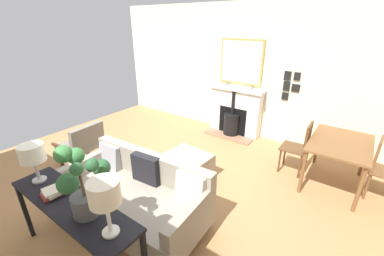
{
  "coord_description": "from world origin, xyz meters",
  "views": [
    {
      "loc": [
        2.32,
        2.33,
        2.32
      ],
      "look_at": [
        -0.55,
        0.25,
        0.79
      ],
      "focal_mm": 22.96,
      "sensor_mm": 36.0,
      "label": 1
    }
  ],
  "objects_px": {
    "dining_table": "(340,147)",
    "potted_plant": "(82,182)",
    "book_stack": "(57,190)",
    "dining_chair_near_fireplace": "(301,145)",
    "table_lamp_near_end": "(32,154)",
    "dining_chair_by_back_wall": "(382,165)",
    "fireplace": "(235,114)",
    "mantel_bowl_far": "(249,88)",
    "ottoman": "(186,165)",
    "armchair_accent": "(83,142)",
    "table_lamp_far_end": "(104,195)",
    "mantel_bowl_near": "(224,84)",
    "console_table": "(72,210)",
    "sofa": "(135,195)"
  },
  "relations": [
    {
      "from": "armchair_accent",
      "to": "potted_plant",
      "type": "xyz_separation_m",
      "value": [
        1.08,
        1.93,
        0.63
      ]
    },
    {
      "from": "fireplace",
      "to": "potted_plant",
      "type": "bearing_deg",
      "value": 6.87
    },
    {
      "from": "table_lamp_far_end",
      "to": "dining_chair_near_fireplace",
      "type": "distance_m",
      "value": 3.19
    },
    {
      "from": "armchair_accent",
      "to": "dining_chair_by_back_wall",
      "type": "bearing_deg",
      "value": 115.22
    },
    {
      "from": "sofa",
      "to": "table_lamp_far_end",
      "type": "xyz_separation_m",
      "value": [
        0.76,
        0.61,
        0.79
      ]
    },
    {
      "from": "mantel_bowl_far",
      "to": "ottoman",
      "type": "relative_size",
      "value": 0.21
    },
    {
      "from": "dining_table",
      "to": "potted_plant",
      "type": "bearing_deg",
      "value": -28.71
    },
    {
      "from": "dining_chair_by_back_wall",
      "to": "table_lamp_far_end",
      "type": "bearing_deg",
      "value": -30.85
    },
    {
      "from": "mantel_bowl_far",
      "to": "book_stack",
      "type": "distance_m",
      "value": 3.91
    },
    {
      "from": "ottoman",
      "to": "table_lamp_near_end",
      "type": "relative_size",
      "value": 1.67
    },
    {
      "from": "console_table",
      "to": "mantel_bowl_far",
      "type": "bearing_deg",
      "value": 179.38
    },
    {
      "from": "sofa",
      "to": "console_table",
      "type": "height_order",
      "value": "sofa"
    },
    {
      "from": "table_lamp_near_end",
      "to": "dining_table",
      "type": "xyz_separation_m",
      "value": [
        -3.04,
        2.5,
        -0.44
      ]
    },
    {
      "from": "table_lamp_far_end",
      "to": "dining_chair_near_fireplace",
      "type": "xyz_separation_m",
      "value": [
        -3.04,
        0.76,
        -0.62
      ]
    },
    {
      "from": "fireplace",
      "to": "table_lamp_far_end",
      "type": "xyz_separation_m",
      "value": [
        3.85,
        0.82,
        0.67
      ]
    },
    {
      "from": "table_lamp_far_end",
      "to": "sofa",
      "type": "bearing_deg",
      "value": -141.27
    },
    {
      "from": "mantel_bowl_near",
      "to": "armchair_accent",
      "type": "xyz_separation_m",
      "value": [
        2.78,
        -1.14,
        -0.63
      ]
    },
    {
      "from": "potted_plant",
      "to": "table_lamp_far_end",
      "type": "bearing_deg",
      "value": 85.8
    },
    {
      "from": "sofa",
      "to": "ottoman",
      "type": "relative_size",
      "value": 2.64
    },
    {
      "from": "table_lamp_near_end",
      "to": "dining_chair_near_fireplace",
      "type": "bearing_deg",
      "value": 146.98
    },
    {
      "from": "ottoman",
      "to": "book_stack",
      "type": "distance_m",
      "value": 1.9
    },
    {
      "from": "armchair_accent",
      "to": "console_table",
      "type": "height_order",
      "value": "armchair_accent"
    },
    {
      "from": "table_lamp_far_end",
      "to": "mantel_bowl_far",
      "type": "bearing_deg",
      "value": -171.75
    },
    {
      "from": "table_lamp_near_end",
      "to": "dining_chair_by_back_wall",
      "type": "relative_size",
      "value": 0.48
    },
    {
      "from": "sofa",
      "to": "armchair_accent",
      "type": "distance_m",
      "value": 1.72
    },
    {
      "from": "table_lamp_near_end",
      "to": "table_lamp_far_end",
      "type": "height_order",
      "value": "table_lamp_far_end"
    },
    {
      "from": "ottoman",
      "to": "armchair_accent",
      "type": "xyz_separation_m",
      "value": [
        0.7,
        -1.66,
        0.2
      ]
    },
    {
      "from": "mantel_bowl_far",
      "to": "table_lamp_near_end",
      "type": "relative_size",
      "value": 0.36
    },
    {
      "from": "fireplace",
      "to": "book_stack",
      "type": "relative_size",
      "value": 4.46
    },
    {
      "from": "sofa",
      "to": "console_table",
      "type": "relative_size",
      "value": 1.17
    },
    {
      "from": "table_lamp_near_end",
      "to": "console_table",
      "type": "bearing_deg",
      "value": 90.0
    },
    {
      "from": "potted_plant",
      "to": "dining_chair_near_fireplace",
      "type": "xyz_separation_m",
      "value": [
        -3.01,
        1.12,
        -0.56
      ]
    },
    {
      "from": "book_stack",
      "to": "ottoman",
      "type": "bearing_deg",
      "value": 172.93
    },
    {
      "from": "potted_plant",
      "to": "book_stack",
      "type": "xyz_separation_m",
      "value": [
        0.03,
        -0.49,
        -0.29
      ]
    },
    {
      "from": "dining_table",
      "to": "sofa",
      "type": "bearing_deg",
      "value": -39.85
    },
    {
      "from": "sofa",
      "to": "ottoman",
      "type": "bearing_deg",
      "value": -179.36
    },
    {
      "from": "mantel_bowl_far",
      "to": "sofa",
      "type": "xyz_separation_m",
      "value": [
        3.13,
        -0.05,
        -0.73
      ]
    },
    {
      "from": "ottoman",
      "to": "table_lamp_near_end",
      "type": "xyz_separation_m",
      "value": [
        1.81,
        -0.59,
        0.83
      ]
    },
    {
      "from": "mantel_bowl_far",
      "to": "book_stack",
      "type": "xyz_separation_m",
      "value": [
        3.89,
        -0.28,
        -0.29
      ]
    },
    {
      "from": "console_table",
      "to": "armchair_accent",
      "type": "bearing_deg",
      "value": -123.49
    },
    {
      "from": "ottoman",
      "to": "dining_chair_near_fireplace",
      "type": "xyz_separation_m",
      "value": [
        -1.23,
        1.38,
        0.27
      ]
    },
    {
      "from": "dining_table",
      "to": "table_lamp_far_end",
      "type": "bearing_deg",
      "value": -23.0
    },
    {
      "from": "book_stack",
      "to": "dining_chair_near_fireplace",
      "type": "distance_m",
      "value": 3.45
    },
    {
      "from": "ottoman",
      "to": "armchair_accent",
      "type": "bearing_deg",
      "value": -67.29
    },
    {
      "from": "mantel_bowl_near",
      "to": "potted_plant",
      "type": "relative_size",
      "value": 0.26
    },
    {
      "from": "armchair_accent",
      "to": "dining_table",
      "type": "xyz_separation_m",
      "value": [
        -1.93,
        3.58,
        0.19
      ]
    },
    {
      "from": "ottoman",
      "to": "dining_chair_near_fireplace",
      "type": "bearing_deg",
      "value": 131.7
    },
    {
      "from": "sofa",
      "to": "potted_plant",
      "type": "height_order",
      "value": "potted_plant"
    },
    {
      "from": "sofa",
      "to": "dining_chair_by_back_wall",
      "type": "relative_size",
      "value": 2.12
    },
    {
      "from": "console_table",
      "to": "potted_plant",
      "type": "relative_size",
      "value": 2.48
    }
  ]
}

